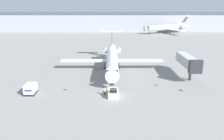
% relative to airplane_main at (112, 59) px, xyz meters
% --- Properties ---
extents(ground_plane, '(600.00, 600.00, 0.00)m').
position_rel_airplane_main_xyz_m(ground_plane, '(-0.14, -21.11, -3.43)').
color(ground_plane, gray).
extents(terminal_building, '(180.00, 16.80, 13.33)m').
position_rel_airplane_main_xyz_m(terminal_building, '(-0.14, 98.89, 3.26)').
color(terminal_building, '#9EA3AD').
rests_on(terminal_building, ground).
extents(airplane_main, '(31.18, 33.46, 9.86)m').
position_rel_airplane_main_xyz_m(airplane_main, '(0.00, 0.00, 0.00)').
color(airplane_main, silver).
rests_on(airplane_main, ground).
extents(pushback_tug, '(2.21, 4.01, 1.99)m').
position_rel_airplane_main_xyz_m(pushback_tug, '(0.04, -20.27, -2.68)').
color(pushback_tug, silver).
rests_on(pushback_tug, ground).
extents(luggage_cart, '(2.18, 3.11, 2.33)m').
position_rel_airplane_main_xyz_m(luggage_cart, '(-18.43, -18.84, -2.26)').
color(luggage_cart, '#232326').
rests_on(luggage_cart, ground).
extents(worker_near_tug, '(0.40, 0.25, 1.81)m').
position_rel_airplane_main_xyz_m(worker_near_tug, '(-1.79, -19.84, -2.47)').
color(worker_near_tug, '#232838').
rests_on(worker_near_tug, ground).
extents(traffic_cone_left, '(0.68, 0.68, 0.63)m').
position_rel_airplane_main_xyz_m(traffic_cone_left, '(-11.16, -16.41, -3.13)').
color(traffic_cone_left, black).
rests_on(traffic_cone_left, ground).
extents(traffic_cone_right, '(0.59, 0.59, 0.71)m').
position_rel_airplane_main_xyz_m(traffic_cone_right, '(10.89, -13.80, -3.09)').
color(traffic_cone_right, black).
rests_on(traffic_cone_right, ground).
extents(traffic_cone_mid, '(0.72, 0.72, 0.82)m').
position_rel_airplane_main_xyz_m(traffic_cone_mid, '(16.02, -17.18, -3.04)').
color(traffic_cone_mid, black).
rests_on(traffic_cone_mid, ground).
extents(airplane_parked_far_left, '(34.53, 29.67, 10.67)m').
position_rel_airplane_main_xyz_m(airplane_parked_far_left, '(38.48, 85.16, 0.36)').
color(airplane_parked_far_left, white).
rests_on(airplane_parked_far_left, ground).
extents(jet_bridge, '(3.20, 12.82, 6.19)m').
position_rel_airplane_main_xyz_m(jet_bridge, '(20.47, -7.52, 1.02)').
color(jet_bridge, '#2D2D33').
rests_on(jet_bridge, ground).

